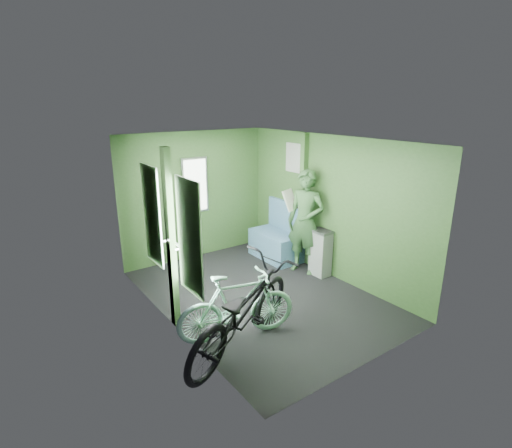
{
  "coord_description": "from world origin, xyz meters",
  "views": [
    {
      "loc": [
        -3.19,
        -4.36,
        2.81
      ],
      "look_at": [
        0.0,
        0.1,
        1.1
      ],
      "focal_mm": 28.0,
      "sensor_mm": 36.0,
      "label": 1
    }
  ],
  "objects_px": {
    "bicycle_mint": "(238,338)",
    "passenger": "(305,222)",
    "bench_seat": "(277,242)",
    "bicycle_black": "(243,350)",
    "waste_box": "(321,253)"
  },
  "relations": [
    {
      "from": "bicycle_mint",
      "to": "bicycle_black",
      "type": "bearing_deg",
      "value": 177.11
    },
    {
      "from": "bicycle_mint",
      "to": "bench_seat",
      "type": "distance_m",
      "value": 2.73
    },
    {
      "from": "bicycle_black",
      "to": "bench_seat",
      "type": "distance_m",
      "value": 2.96
    },
    {
      "from": "waste_box",
      "to": "bicycle_mint",
      "type": "bearing_deg",
      "value": -160.16
    },
    {
      "from": "waste_box",
      "to": "passenger",
      "type": "bearing_deg",
      "value": 111.99
    },
    {
      "from": "waste_box",
      "to": "bench_seat",
      "type": "distance_m",
      "value": 1.03
    },
    {
      "from": "bicycle_mint",
      "to": "bench_seat",
      "type": "relative_size",
      "value": 1.41
    },
    {
      "from": "bicycle_mint",
      "to": "passenger",
      "type": "distance_m",
      "value": 2.45
    },
    {
      "from": "passenger",
      "to": "waste_box",
      "type": "bearing_deg",
      "value": 0.59
    },
    {
      "from": "bicycle_black",
      "to": "passenger",
      "type": "bearing_deg",
      "value": -82.54
    },
    {
      "from": "bicycle_black",
      "to": "waste_box",
      "type": "xyz_separation_m",
      "value": [
        2.23,
        1.03,
        0.39
      ]
    },
    {
      "from": "bicycle_mint",
      "to": "waste_box",
      "type": "distance_m",
      "value": 2.32
    },
    {
      "from": "waste_box",
      "to": "bench_seat",
      "type": "bearing_deg",
      "value": 96.26
    },
    {
      "from": "bench_seat",
      "to": "bicycle_black",
      "type": "bearing_deg",
      "value": -135.68
    },
    {
      "from": "waste_box",
      "to": "bench_seat",
      "type": "relative_size",
      "value": 0.75
    }
  ]
}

